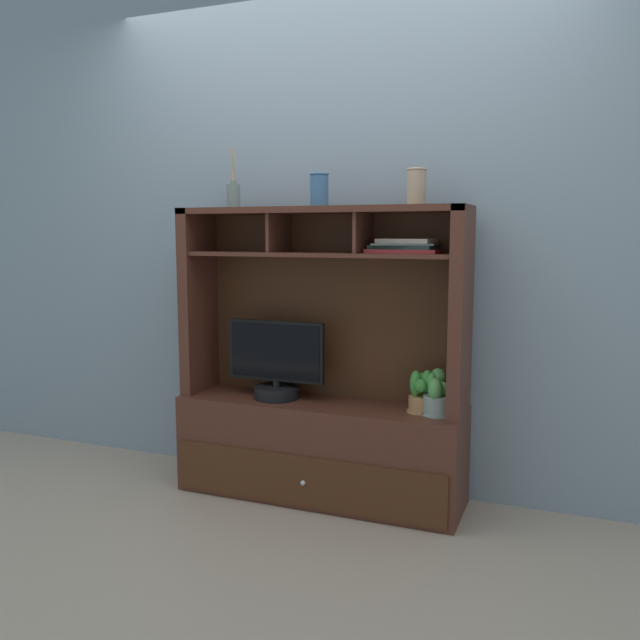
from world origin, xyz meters
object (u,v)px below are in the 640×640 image
at_px(potted_fern, 437,397).
at_px(diffuser_bottle, 233,195).
at_px(tv_monitor, 276,366).
at_px(magazine_stack_left, 405,246).
at_px(potted_orchid, 421,393).
at_px(ceramic_vase, 416,187).
at_px(accent_vase, 319,190).
at_px(media_console, 321,412).

distance_m(potted_fern, diffuser_bottle, 1.40).
xyz_separation_m(tv_monitor, diffuser_bottle, (-0.24, 0.02, 0.85)).
height_order(potted_fern, magazine_stack_left, magazine_stack_left).
distance_m(potted_orchid, ceramic_vase, 0.95).
relative_size(tv_monitor, diffuser_bottle, 1.72).
bearing_deg(tv_monitor, accent_vase, 4.74).
distance_m(potted_orchid, accent_vase, 1.07).
bearing_deg(tv_monitor, media_console, 8.78).
relative_size(potted_orchid, potted_fern, 0.96).
height_order(tv_monitor, accent_vase, accent_vase).
relative_size(potted_fern, magazine_stack_left, 0.62).
distance_m(media_console, diffuser_bottle, 1.17).
bearing_deg(diffuser_bottle, potted_orchid, -0.21).
height_order(tv_monitor, ceramic_vase, ceramic_vase).
height_order(potted_fern, ceramic_vase, ceramic_vase).
xyz_separation_m(media_console, accent_vase, (0.00, -0.02, 1.09)).
xyz_separation_m(ceramic_vase, accent_vase, (-0.46, -0.02, -0.00)).
xyz_separation_m(diffuser_bottle, ceramic_vase, (0.92, 0.03, 0.02)).
bearing_deg(ceramic_vase, magazine_stack_left, -179.96).
bearing_deg(ceramic_vase, potted_orchid, -32.58).
xyz_separation_m(tv_monitor, ceramic_vase, (0.69, 0.04, 0.87)).
bearing_deg(tv_monitor, ceramic_vase, 3.55).
bearing_deg(media_console, accent_vase, -90.00).
bearing_deg(ceramic_vase, accent_vase, -177.03).
distance_m(potted_orchid, potted_fern, 0.08).
xyz_separation_m(potted_orchid, diffuser_bottle, (-0.97, 0.00, 0.92)).
xyz_separation_m(potted_fern, accent_vase, (-0.59, 0.02, 0.95)).
bearing_deg(potted_orchid, potted_fern, -8.75).
height_order(media_console, accent_vase, accent_vase).
height_order(tv_monitor, potted_orchid, tv_monitor).
xyz_separation_m(media_console, tv_monitor, (-0.23, -0.03, 0.22)).
distance_m(media_console, magazine_stack_left, 0.92).
xyz_separation_m(media_console, potted_orchid, (0.51, -0.02, 0.15)).
relative_size(potted_fern, diffuser_bottle, 0.70).
bearing_deg(magazine_stack_left, ceramic_vase, 0.04).
height_order(potted_orchid, potted_fern, potted_fern).
height_order(diffuser_bottle, accent_vase, diffuser_bottle).
height_order(potted_orchid, magazine_stack_left, magazine_stack_left).
xyz_separation_m(diffuser_bottle, accent_vase, (0.46, 0.00, 0.02)).
bearing_deg(magazine_stack_left, diffuser_bottle, -178.32).
bearing_deg(magazine_stack_left, potted_orchid, -16.99).
xyz_separation_m(potted_fern, diffuser_bottle, (-1.05, 0.02, 0.93)).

